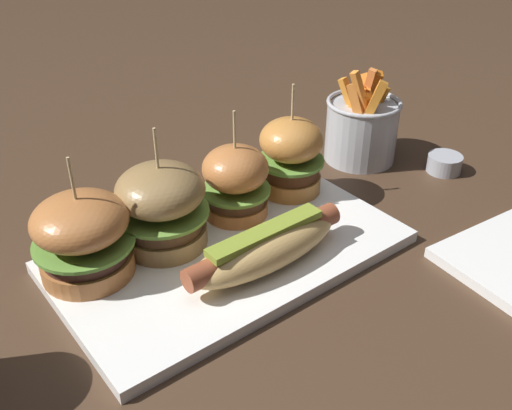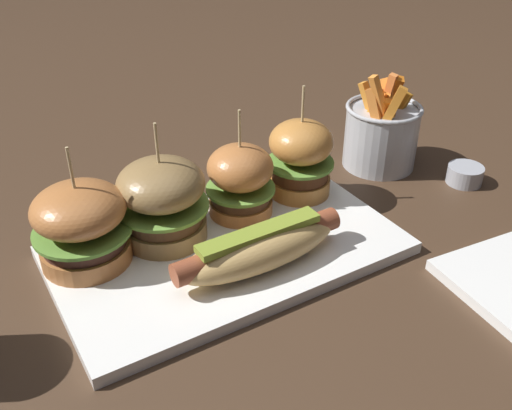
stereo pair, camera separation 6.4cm
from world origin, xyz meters
TOP-DOWN VIEW (x-y plane):
  - ground_plane at (0.00, 0.00)m, footprint 3.00×3.00m
  - platter_main at (0.00, 0.00)m, footprint 0.38×0.22m
  - hot_dog at (0.01, -0.05)m, footprint 0.19×0.06m
  - slider_far_left at (-0.14, 0.05)m, footprint 0.10×0.10m
  - slider_center_left at (-0.05, 0.05)m, footprint 0.10×0.10m
  - slider_center_right at (0.05, 0.05)m, footprint 0.08×0.08m
  - slider_far_right at (0.13, 0.05)m, footprint 0.08×0.08m
  - fries_bucket at (0.29, 0.08)m, footprint 0.11×0.11m
  - sauce_ramekin at (0.36, -0.02)m, footprint 0.05×0.05m

SIDE VIEW (x-z plane):
  - ground_plane at x=0.00m, z-range 0.00..0.00m
  - platter_main at x=0.00m, z-range 0.00..0.01m
  - sauce_ramekin at x=0.36m, z-range 0.00..0.03m
  - hot_dog at x=0.01m, z-range 0.01..0.06m
  - fries_bucket at x=0.29m, z-range -0.02..0.12m
  - slider_center_right at x=0.05m, z-range -0.01..0.13m
  - slider_far_left at x=-0.14m, z-range -0.01..0.13m
  - slider_center_left at x=-0.05m, z-range -0.01..0.13m
  - slider_far_right at x=0.13m, z-range -0.01..0.13m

